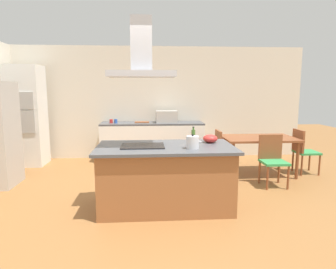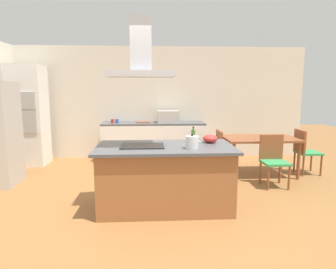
{
  "view_description": "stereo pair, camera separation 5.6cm",
  "coord_description": "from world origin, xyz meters",
  "px_view_note": "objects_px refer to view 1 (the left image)",
  "views": [
    {
      "loc": [
        -0.25,
        -4.07,
        1.7
      ],
      "look_at": [
        0.06,
        0.4,
        1.0
      ],
      "focal_mm": 31.64,
      "sensor_mm": 36.0,
      "label": 1
    },
    {
      "loc": [
        -0.2,
        -4.08,
        1.7
      ],
      "look_at": [
        0.06,
        0.4,
        1.0
      ],
      "focal_mm": 31.64,
      "sensor_mm": 36.0,
      "label": 2
    }
  ],
  "objects_px": {
    "cooktop": "(143,146)",
    "coffee_mug_blue": "(116,121)",
    "tea_kettle": "(193,142)",
    "coffee_mug_red": "(111,121)",
    "countertop_microwave": "(167,117)",
    "olive_oil_bottle": "(193,136)",
    "mixing_bowl": "(210,139)",
    "cutting_board": "(142,122)",
    "wall_oven_stack": "(27,116)",
    "dining_table": "(259,141)",
    "chair_at_right_end": "(303,149)",
    "chair_facing_island": "(272,157)",
    "chair_at_left_end": "(213,150)",
    "range_hood": "(142,58)"
  },
  "relations": [
    {
      "from": "cooktop",
      "to": "coffee_mug_blue",
      "type": "xyz_separation_m",
      "value": [
        -0.67,
        2.87,
        0.04
      ]
    },
    {
      "from": "tea_kettle",
      "to": "coffee_mug_red",
      "type": "bearing_deg",
      "value": 115.15
    },
    {
      "from": "countertop_microwave",
      "to": "coffee_mug_blue",
      "type": "distance_m",
      "value": 1.2
    },
    {
      "from": "olive_oil_bottle",
      "to": "countertop_microwave",
      "type": "xyz_separation_m",
      "value": [
        -0.23,
        2.6,
        0.04
      ]
    },
    {
      "from": "mixing_bowl",
      "to": "coffee_mug_red",
      "type": "xyz_separation_m",
      "value": [
        -1.77,
        2.64,
        -0.01
      ]
    },
    {
      "from": "coffee_mug_red",
      "to": "cutting_board",
      "type": "bearing_deg",
      "value": 5.4
    },
    {
      "from": "olive_oil_bottle",
      "to": "coffee_mug_red",
      "type": "xyz_separation_m",
      "value": [
        -1.53,
        2.58,
        -0.05
      ]
    },
    {
      "from": "wall_oven_stack",
      "to": "dining_table",
      "type": "bearing_deg",
      "value": -12.96
    },
    {
      "from": "cooktop",
      "to": "chair_at_right_end",
      "type": "relative_size",
      "value": 0.67
    },
    {
      "from": "tea_kettle",
      "to": "dining_table",
      "type": "xyz_separation_m",
      "value": [
        1.59,
        1.74,
        -0.32
      ]
    },
    {
      "from": "olive_oil_bottle",
      "to": "chair_facing_island",
      "type": "bearing_deg",
      "value": 21.38
    },
    {
      "from": "cutting_board",
      "to": "dining_table",
      "type": "xyz_separation_m",
      "value": [
        2.32,
        -1.4,
        -0.24
      ]
    },
    {
      "from": "tea_kettle",
      "to": "cutting_board",
      "type": "height_order",
      "value": "tea_kettle"
    },
    {
      "from": "dining_table",
      "to": "chair_at_right_end",
      "type": "relative_size",
      "value": 1.57
    },
    {
      "from": "coffee_mug_blue",
      "to": "wall_oven_stack",
      "type": "height_order",
      "value": "wall_oven_stack"
    },
    {
      "from": "chair_at_left_end",
      "to": "chair_at_right_end",
      "type": "relative_size",
      "value": 1.0
    },
    {
      "from": "dining_table",
      "to": "chair_at_left_end",
      "type": "xyz_separation_m",
      "value": [
        -0.92,
        -0.0,
        -0.16
      ]
    },
    {
      "from": "chair_at_left_end",
      "to": "coffee_mug_blue",
      "type": "bearing_deg",
      "value": 146.29
    },
    {
      "from": "cooktop",
      "to": "olive_oil_bottle",
      "type": "distance_m",
      "value": 0.81
    },
    {
      "from": "mixing_bowl",
      "to": "chair_at_left_end",
      "type": "bearing_deg",
      "value": 75.39
    },
    {
      "from": "mixing_bowl",
      "to": "countertop_microwave",
      "type": "relative_size",
      "value": 0.44
    },
    {
      "from": "chair_at_right_end",
      "to": "range_hood",
      "type": "xyz_separation_m",
      "value": [
        -3.18,
        -1.53,
        1.59
      ]
    },
    {
      "from": "chair_at_right_end",
      "to": "dining_table",
      "type": "bearing_deg",
      "value": 180.0
    },
    {
      "from": "mixing_bowl",
      "to": "coffee_mug_blue",
      "type": "xyz_separation_m",
      "value": [
        -1.67,
        2.66,
        -0.01
      ]
    },
    {
      "from": "chair_at_left_end",
      "to": "chair_facing_island",
      "type": "bearing_deg",
      "value": -36.01
    },
    {
      "from": "tea_kettle",
      "to": "wall_oven_stack",
      "type": "relative_size",
      "value": 0.1
    },
    {
      "from": "cutting_board",
      "to": "chair_facing_island",
      "type": "distance_m",
      "value": 3.13
    },
    {
      "from": "wall_oven_stack",
      "to": "chair_at_left_end",
      "type": "xyz_separation_m",
      "value": [
        3.93,
        -1.11,
        -0.59
      ]
    },
    {
      "from": "cutting_board",
      "to": "wall_oven_stack",
      "type": "distance_m",
      "value": 2.55
    },
    {
      "from": "coffee_mug_red",
      "to": "chair_facing_island",
      "type": "height_order",
      "value": "coffee_mug_red"
    },
    {
      "from": "coffee_mug_red",
      "to": "tea_kettle",
      "type": "bearing_deg",
      "value": -64.85
    },
    {
      "from": "coffee_mug_red",
      "to": "chair_facing_island",
      "type": "distance_m",
      "value": 3.66
    },
    {
      "from": "cooktop",
      "to": "chair_at_right_end",
      "type": "xyz_separation_m",
      "value": [
        3.18,
        1.53,
        -0.4
      ]
    },
    {
      "from": "coffee_mug_red",
      "to": "coffee_mug_blue",
      "type": "bearing_deg",
      "value": 6.71
    },
    {
      "from": "countertop_microwave",
      "to": "chair_facing_island",
      "type": "height_order",
      "value": "countertop_microwave"
    },
    {
      "from": "chair_facing_island",
      "to": "chair_at_left_end",
      "type": "bearing_deg",
      "value": 143.99
    },
    {
      "from": "wall_oven_stack",
      "to": "chair_at_left_end",
      "type": "distance_m",
      "value": 4.12
    },
    {
      "from": "chair_at_left_end",
      "to": "range_hood",
      "type": "bearing_deg",
      "value": -131.27
    },
    {
      "from": "countertop_microwave",
      "to": "coffee_mug_blue",
      "type": "height_order",
      "value": "countertop_microwave"
    },
    {
      "from": "coffee_mug_red",
      "to": "chair_at_right_end",
      "type": "distance_m",
      "value": 4.19
    },
    {
      "from": "olive_oil_bottle",
      "to": "coffee_mug_blue",
      "type": "distance_m",
      "value": 2.96
    },
    {
      "from": "mixing_bowl",
      "to": "chair_facing_island",
      "type": "height_order",
      "value": "mixing_bowl"
    },
    {
      "from": "chair_at_right_end",
      "to": "coffee_mug_blue",
      "type": "bearing_deg",
      "value": 160.75
    },
    {
      "from": "mixing_bowl",
      "to": "cooktop",
      "type": "bearing_deg",
      "value": -167.74
    },
    {
      "from": "cooktop",
      "to": "coffee_mug_blue",
      "type": "relative_size",
      "value": 6.67
    },
    {
      "from": "tea_kettle",
      "to": "chair_at_right_end",
      "type": "distance_m",
      "value": 3.09
    },
    {
      "from": "coffee_mug_red",
      "to": "dining_table",
      "type": "relative_size",
      "value": 0.06
    },
    {
      "from": "tea_kettle",
      "to": "range_hood",
      "type": "bearing_deg",
      "value": 162.72
    },
    {
      "from": "tea_kettle",
      "to": "coffee_mug_blue",
      "type": "bearing_deg",
      "value": 113.45
    },
    {
      "from": "dining_table",
      "to": "chair_facing_island",
      "type": "height_order",
      "value": "chair_facing_island"
    }
  ]
}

